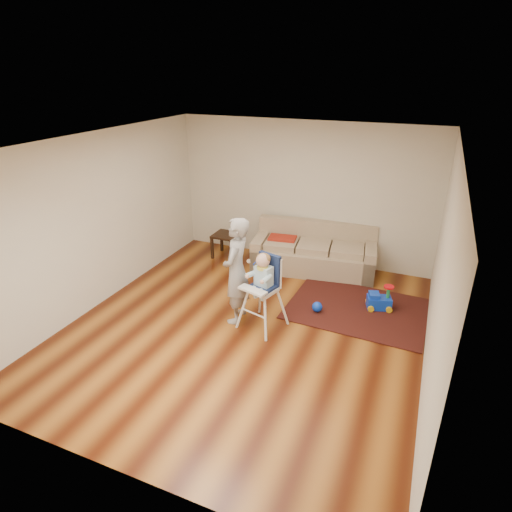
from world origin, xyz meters
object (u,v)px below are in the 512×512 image
at_px(side_table, 226,245).
at_px(toy_ball, 317,307).
at_px(high_chair, 263,292).
at_px(adult, 236,271).
at_px(sofa, 314,249).
at_px(ride_on_toy, 380,297).

bearing_deg(side_table, toy_ball, -31.68).
bearing_deg(high_chair, adult, -168.81).
height_order(side_table, high_chair, high_chair).
relative_size(side_table, high_chair, 0.41).
bearing_deg(high_chair, toy_ball, 62.02).
bearing_deg(adult, side_table, -155.66).
height_order(sofa, ride_on_toy, sofa).
distance_m(ride_on_toy, adult, 2.35).
distance_m(sofa, adult, 2.25).
height_order(sofa, side_table, sofa).
relative_size(sofa, adult, 1.44).
xyz_separation_m(side_table, high_chair, (1.64, -2.10, 0.33)).
xyz_separation_m(high_chair, adult, (-0.43, 0.03, 0.25)).
relative_size(sofa, side_table, 4.89).
relative_size(sofa, toy_ball, 14.47).
relative_size(ride_on_toy, adult, 0.25).
bearing_deg(ride_on_toy, toy_ball, -168.74).
bearing_deg(sofa, adult, -113.62).
bearing_deg(adult, high_chair, 79.54).
xyz_separation_m(ride_on_toy, adult, (-1.97, -1.14, 0.60)).
xyz_separation_m(toy_ball, adult, (-1.09, -0.65, 0.72)).
height_order(ride_on_toy, high_chair, high_chair).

